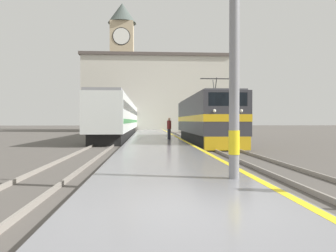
{
  "coord_description": "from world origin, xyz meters",
  "views": [
    {
      "loc": [
        -0.71,
        -5.52,
        1.81
      ],
      "look_at": [
        1.46,
        27.73,
        1.31
      ],
      "focal_mm": 35.0,
      "sensor_mm": 36.0,
      "label": 1
    }
  ],
  "objects_px": {
    "passenger_train": "(125,118)",
    "catenary_mast": "(239,22)",
    "locomotive_train": "(205,119)",
    "clock_tower": "(122,62)",
    "person_on_platform": "(169,128)"
  },
  "relations": [
    {
      "from": "passenger_train",
      "to": "catenary_mast",
      "type": "distance_m",
      "value": 38.36
    },
    {
      "from": "catenary_mast",
      "to": "person_on_platform",
      "type": "xyz_separation_m",
      "value": [
        -0.51,
        17.7,
        -2.98
      ]
    },
    {
      "from": "locomotive_train",
      "to": "person_on_platform",
      "type": "distance_m",
      "value": 3.09
    },
    {
      "from": "catenary_mast",
      "to": "person_on_platform",
      "type": "relative_size",
      "value": 4.57
    },
    {
      "from": "passenger_train",
      "to": "catenary_mast",
      "type": "height_order",
      "value": "catenary_mast"
    },
    {
      "from": "passenger_train",
      "to": "person_on_platform",
      "type": "xyz_separation_m",
      "value": [
        4.82,
        -20.23,
        -0.93
      ]
    },
    {
      "from": "locomotive_train",
      "to": "passenger_train",
      "type": "relative_size",
      "value": 0.32
    },
    {
      "from": "locomotive_train",
      "to": "catenary_mast",
      "type": "bearing_deg",
      "value": -97.67
    },
    {
      "from": "catenary_mast",
      "to": "clock_tower",
      "type": "height_order",
      "value": "clock_tower"
    },
    {
      "from": "person_on_platform",
      "to": "locomotive_train",
      "type": "bearing_deg",
      "value": 10.17
    },
    {
      "from": "clock_tower",
      "to": "passenger_train",
      "type": "bearing_deg",
      "value": -84.98
    },
    {
      "from": "person_on_platform",
      "to": "clock_tower",
      "type": "bearing_deg",
      "value": 99.04
    },
    {
      "from": "catenary_mast",
      "to": "clock_tower",
      "type": "relative_size",
      "value": 0.29
    },
    {
      "from": "catenary_mast",
      "to": "person_on_platform",
      "type": "distance_m",
      "value": 17.96
    },
    {
      "from": "locomotive_train",
      "to": "catenary_mast",
      "type": "xyz_separation_m",
      "value": [
        -2.46,
        -18.23,
        2.3
      ]
    }
  ]
}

